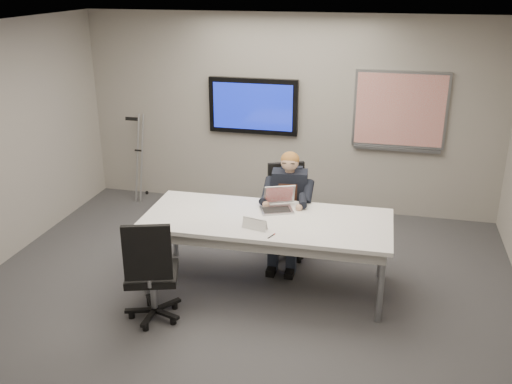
% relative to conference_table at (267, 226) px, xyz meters
% --- Properties ---
extents(floor, '(6.00, 6.00, 0.02)m').
position_rel_conference_table_xyz_m(floor, '(-0.22, -0.60, -0.73)').
color(floor, '#38383A').
rests_on(floor, ground).
extents(ceiling, '(6.00, 6.00, 0.02)m').
position_rel_conference_table_xyz_m(ceiling, '(-0.22, -0.60, 2.07)').
color(ceiling, silver).
rests_on(ceiling, wall_back).
extents(wall_back, '(6.00, 0.02, 2.80)m').
position_rel_conference_table_xyz_m(wall_back, '(-0.22, 2.40, 0.67)').
color(wall_back, '#9D988E').
rests_on(wall_back, ground).
extents(conference_table, '(2.68, 1.15, 0.82)m').
position_rel_conference_table_xyz_m(conference_table, '(0.00, 0.00, 0.00)').
color(conference_table, white).
rests_on(conference_table, ground).
extents(tv_display, '(1.30, 0.09, 0.80)m').
position_rel_conference_table_xyz_m(tv_display, '(-0.72, 2.34, 0.77)').
color(tv_display, black).
rests_on(tv_display, wall_back).
extents(whiteboard, '(1.25, 0.08, 1.10)m').
position_rel_conference_table_xyz_m(whiteboard, '(1.33, 2.37, 0.80)').
color(whiteboard, '#909398').
rests_on(whiteboard, wall_back).
extents(office_chair_far, '(0.71, 0.71, 1.13)m').
position_rel_conference_table_xyz_m(office_chair_far, '(0.09, 0.84, -0.37)').
color(office_chair_far, black).
rests_on(office_chair_far, ground).
extents(office_chair_near, '(0.68, 0.68, 1.13)m').
position_rel_conference_table_xyz_m(office_chair_near, '(-0.95, -0.94, -0.37)').
color(office_chair_near, black).
rests_on(office_chair_near, ground).
extents(seated_person, '(0.44, 0.76, 1.35)m').
position_rel_conference_table_xyz_m(seated_person, '(0.11, 0.58, -0.18)').
color(seated_person, '#212838').
rests_on(seated_person, office_chair_far).
extents(crutch, '(0.33, 0.77, 1.43)m').
position_rel_conference_table_xyz_m(crutch, '(-2.46, 2.15, -0.05)').
color(crutch, '#A4A7AB').
rests_on(crutch, ground).
extents(laptop, '(0.42, 0.45, 0.25)m').
position_rel_conference_table_xyz_m(laptop, '(0.06, 0.28, 0.16)').
color(laptop, '#AFAFB2').
rests_on(laptop, conference_table).
extents(name_tent, '(0.28, 0.14, 0.11)m').
position_rel_conference_table_xyz_m(name_tent, '(-0.07, -0.29, 0.15)').
color(name_tent, silver).
rests_on(name_tent, conference_table).
extents(pen, '(0.06, 0.13, 0.01)m').
position_rel_conference_table_xyz_m(pen, '(0.14, -0.44, 0.10)').
color(pen, black).
rests_on(pen, conference_table).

